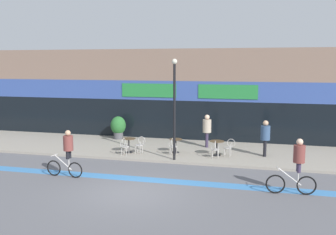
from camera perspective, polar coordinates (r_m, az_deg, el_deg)
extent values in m
plane|color=#5B5B60|center=(14.98, -5.19, -10.81)|extent=(120.00, 120.00, 0.00)
cube|color=gray|center=(21.68, 1.28, -4.73)|extent=(40.00, 5.50, 0.12)
cube|color=#7F6656|center=(25.87, 3.71, 3.53)|extent=(40.00, 4.00, 5.67)
cube|color=black|center=(24.12, 2.80, -0.40)|extent=(38.80, 0.10, 2.40)
cube|color=#334C93|center=(23.95, 2.84, 3.87)|extent=(39.20, 0.14, 1.20)
cube|color=#237A38|center=(24.49, -2.80, 3.96)|extent=(3.51, 0.08, 0.84)
cube|color=#237A38|center=(23.51, 8.65, 3.72)|extent=(3.51, 0.08, 0.84)
cube|color=#3D7AB7|center=(16.53, -3.16, -8.97)|extent=(36.00, 0.70, 0.01)
cylinder|color=black|center=(20.88, -5.69, -5.05)|extent=(0.39, 0.39, 0.02)
cylinder|color=black|center=(20.80, -5.70, -4.10)|extent=(0.07, 0.07, 0.74)
cylinder|color=#4C3823|center=(20.73, -5.71, -3.07)|extent=(0.71, 0.71, 0.02)
cylinder|color=black|center=(20.78, 1.14, -5.08)|extent=(0.37, 0.37, 0.02)
cylinder|color=black|center=(20.71, 1.14, -4.16)|extent=(0.07, 0.07, 0.71)
cylinder|color=#4C3823|center=(20.64, 1.14, -3.17)|extent=(0.67, 0.67, 0.02)
cylinder|color=black|center=(20.30, 7.07, -5.45)|extent=(0.42, 0.42, 0.02)
cylinder|color=black|center=(20.22, 7.09, -4.48)|extent=(0.07, 0.07, 0.73)
cylinder|color=#4C3823|center=(20.14, 7.11, -3.43)|extent=(0.76, 0.76, 0.02)
cylinder|color=#B7B2AD|center=(20.29, -6.24, -4.22)|extent=(0.44, 0.44, 0.03)
cylinder|color=#B7B2AD|center=(20.52, -6.41, -4.73)|extent=(0.03, 0.03, 0.42)
cylinder|color=#B7B2AD|center=(20.40, -5.70, -4.79)|extent=(0.03, 0.03, 0.42)
cylinder|color=#B7B2AD|center=(20.27, -6.76, -4.89)|extent=(0.03, 0.03, 0.42)
cylinder|color=#B7B2AD|center=(20.15, -6.05, -4.95)|extent=(0.03, 0.03, 0.42)
torus|color=#B7B2AD|center=(20.08, -6.46, -3.58)|extent=(0.07, 0.41, 0.41)
cylinder|color=#B7B2AD|center=(20.19, -6.89, -3.92)|extent=(0.03, 0.03, 0.23)
cylinder|color=#B7B2AD|center=(20.04, -6.02, -4.00)|extent=(0.03, 0.03, 0.23)
cylinder|color=#B7B2AD|center=(20.61, -4.26, -4.00)|extent=(0.44, 0.44, 0.03)
cylinder|color=#B7B2AD|center=(20.59, -4.78, -4.66)|extent=(0.03, 0.03, 0.42)
cylinder|color=#B7B2AD|center=(20.84, -4.44, -4.50)|extent=(0.03, 0.03, 0.42)
cylinder|color=#B7B2AD|center=(20.47, -4.07, -4.72)|extent=(0.03, 0.03, 0.42)
cylinder|color=#B7B2AD|center=(20.72, -3.74, -4.57)|extent=(0.03, 0.03, 0.42)
torus|color=#B7B2AD|center=(20.49, -3.84, -3.32)|extent=(0.41, 0.08, 0.41)
cylinder|color=#B7B2AD|center=(20.36, -4.04, -3.78)|extent=(0.03, 0.03, 0.23)
cylinder|color=#B7B2AD|center=(20.66, -3.64, -3.60)|extent=(0.03, 0.03, 0.23)
cylinder|color=#B7B2AD|center=(20.17, 0.78, -4.24)|extent=(0.42, 0.42, 0.03)
cylinder|color=#B7B2AD|center=(20.39, 0.51, -4.76)|extent=(0.03, 0.03, 0.42)
cylinder|color=#B7B2AD|center=(20.31, 1.27, -4.81)|extent=(0.03, 0.03, 0.42)
cylinder|color=#B7B2AD|center=(20.13, 0.28, -4.93)|extent=(0.03, 0.03, 0.42)
cylinder|color=#B7B2AD|center=(20.05, 1.05, -4.98)|extent=(0.03, 0.03, 0.42)
torus|color=#B7B2AD|center=(19.96, 0.64, -3.61)|extent=(0.05, 0.41, 0.41)
cylinder|color=#B7B2AD|center=(20.03, 0.17, -3.96)|extent=(0.03, 0.03, 0.23)
cylinder|color=#B7B2AD|center=(19.94, 1.11, -4.01)|extent=(0.03, 0.03, 0.23)
cylinder|color=#B7B2AD|center=(19.67, 6.89, -4.61)|extent=(0.42, 0.42, 0.03)
cylinder|color=#B7B2AD|center=(19.87, 6.50, -5.15)|extent=(0.03, 0.03, 0.42)
cylinder|color=#B7B2AD|center=(19.85, 7.31, -5.18)|extent=(0.03, 0.03, 0.42)
cylinder|color=#B7B2AD|center=(19.59, 6.43, -5.33)|extent=(0.03, 0.03, 0.42)
cylinder|color=#B7B2AD|center=(19.57, 7.25, -5.36)|extent=(0.03, 0.03, 0.42)
torus|color=#B7B2AD|center=(19.45, 6.86, -3.97)|extent=(0.05, 0.41, 0.41)
cylinder|color=#B7B2AD|center=(19.49, 6.35, -4.34)|extent=(0.03, 0.03, 0.23)
cylinder|color=#B7B2AD|center=(19.47, 7.36, -4.37)|extent=(0.03, 0.03, 0.23)
cylinder|color=#B7B2AD|center=(20.14, 8.65, -4.35)|extent=(0.43, 0.43, 0.03)
cylinder|color=#B7B2AD|center=(20.08, 8.17, -5.04)|extent=(0.03, 0.03, 0.42)
cylinder|color=#B7B2AD|center=(20.35, 8.33, -4.87)|extent=(0.03, 0.03, 0.42)
cylinder|color=#B7B2AD|center=(20.03, 8.95, -5.09)|extent=(0.03, 0.03, 0.42)
cylinder|color=#B7B2AD|center=(20.30, 9.10, -4.92)|extent=(0.03, 0.03, 0.42)
torus|color=#B7B2AD|center=(20.06, 9.14, -3.65)|extent=(0.41, 0.07, 0.41)
cylinder|color=#B7B2AD|center=(19.92, 9.04, -4.12)|extent=(0.03, 0.03, 0.23)
cylinder|color=#B7B2AD|center=(20.25, 9.22, -3.93)|extent=(0.03, 0.03, 0.23)
cylinder|color=#4C4C51|center=(24.66, -7.21, -2.57)|extent=(0.59, 0.59, 0.45)
ellipsoid|color=#28662D|center=(24.55, -7.24, -1.14)|extent=(0.94, 0.94, 1.12)
cylinder|color=black|center=(18.85, 0.93, 0.77)|extent=(0.12, 0.12, 4.68)
sphere|color=beige|center=(18.71, 0.95, 8.13)|extent=(0.26, 0.26, 0.26)
torus|color=black|center=(15.27, 15.32, -9.30)|extent=(0.72, 0.13, 0.71)
torus|color=black|center=(15.43, 19.47, -9.29)|extent=(0.72, 0.13, 0.71)
cylinder|color=silver|center=(15.25, 17.25, -8.21)|extent=(0.86, 0.13, 0.64)
cylinder|color=silver|center=(15.31, 18.36, -8.40)|extent=(0.04, 0.04, 0.50)
cylinder|color=silver|center=(15.11, 15.62, -7.09)|extent=(0.07, 0.48, 0.03)
cylinder|color=#382D47|center=(15.12, 18.48, -6.93)|extent=(0.16, 0.16, 0.35)
cylinder|color=#382D47|center=(15.27, 18.38, -6.78)|extent=(0.16, 0.16, 0.35)
cylinder|color=brown|center=(15.08, 18.51, -5.03)|extent=(0.46, 0.46, 0.64)
sphere|color=beige|center=(14.99, 18.58, -3.38)|extent=(0.24, 0.24, 0.24)
torus|color=black|center=(17.66, -16.24, -7.05)|extent=(0.68, 0.10, 0.67)
torus|color=black|center=(17.11, -13.32, -7.43)|extent=(0.68, 0.10, 0.67)
cylinder|color=silver|center=(17.34, -14.98, -6.30)|extent=(0.81, 0.09, 0.61)
cylinder|color=silver|center=(17.20, -14.18, -6.56)|extent=(0.04, 0.04, 0.47)
cylinder|color=silver|center=(17.50, -16.17, -5.25)|extent=(0.06, 0.48, 0.03)
cylinder|color=black|center=(17.04, -14.37, -5.29)|extent=(0.15, 0.15, 0.35)
cylinder|color=black|center=(17.17, -14.09, -5.18)|extent=(0.15, 0.15, 0.35)
cylinder|color=brown|center=(17.00, -14.28, -3.63)|extent=(0.43, 0.43, 0.63)
sphere|color=tan|center=(16.92, -14.33, -2.19)|extent=(0.24, 0.24, 0.24)
cylinder|color=#382D47|center=(22.06, 5.66, -3.27)|extent=(0.19, 0.19, 0.83)
cylinder|color=#382D47|center=(22.24, 5.65, -3.18)|extent=(0.19, 0.19, 0.83)
cylinder|color=#B2A38E|center=(22.01, 5.68, -1.23)|extent=(0.55, 0.55, 0.73)
sphere|color=beige|center=(21.94, 5.70, 0.05)|extent=(0.27, 0.27, 0.27)
cylinder|color=black|center=(20.42, 13.87, -4.38)|extent=(0.16, 0.16, 0.83)
cylinder|color=black|center=(20.60, 13.87, -4.27)|extent=(0.16, 0.16, 0.83)
cylinder|color=#334C70|center=(20.36, 13.95, -2.18)|extent=(0.48, 0.48, 0.72)
sphere|color=tan|center=(20.28, 13.99, -0.80)|extent=(0.27, 0.27, 0.27)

